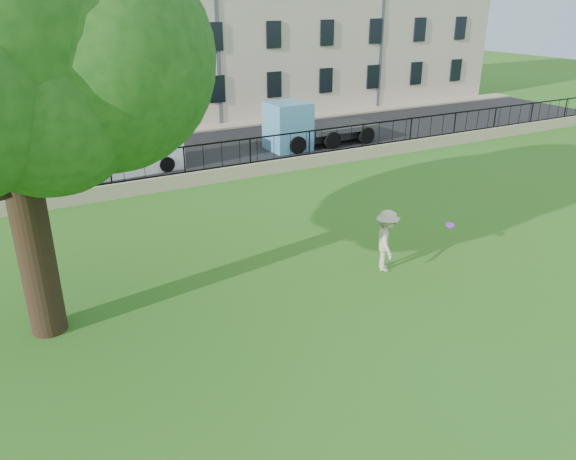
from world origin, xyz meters
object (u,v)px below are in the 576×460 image
man (386,241)px  white_van (116,147)px  blue_truck (319,123)px  frisbee (450,225)px

man → white_van: (-4.50, 13.57, 0.26)m
man → blue_truck: blue_truck is taller
man → white_van: bearing=47.8°
man → white_van: 14.30m
man → frisbee: 2.22m
blue_truck → frisbee: bearing=-106.2°
white_van → blue_truck: (10.61, -0.05, 0.04)m
frisbee → blue_truck: blue_truck is taller
man → frisbee: size_ratio=6.77×
man → blue_truck: bearing=5.1°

